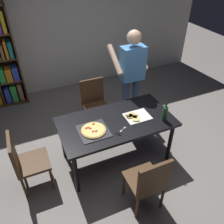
{
  "coord_description": "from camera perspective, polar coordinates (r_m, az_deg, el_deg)",
  "views": [
    {
      "loc": [
        -1.07,
        -2.3,
        2.79
      ],
      "look_at": [
        0.0,
        0.15,
        0.8
      ],
      "focal_mm": 37.07,
      "sensor_mm": 36.0,
      "label": 1
    }
  ],
  "objects": [
    {
      "name": "ground_plane",
      "position": [
        3.77,
        0.93,
        -11.05
      ],
      "size": [
        12.0,
        12.0,
        0.0
      ],
      "primitive_type": "plane",
      "color": "gray"
    },
    {
      "name": "back_wall",
      "position": [
        5.21,
        -11.62,
        20.47
      ],
      "size": [
        6.4,
        0.1,
        2.8
      ],
      "primitive_type": "cube",
      "color": "silver",
      "rests_on": "ground_plane"
    },
    {
      "name": "dining_table",
      "position": [
        3.31,
        1.04,
        -3.2
      ],
      "size": [
        1.62,
        0.86,
        0.75
      ],
      "color": "black",
      "rests_on": "ground_plane"
    },
    {
      "name": "chair_near_camera",
      "position": [
        2.88,
        8.93,
        -16.46
      ],
      "size": [
        0.42,
        0.42,
        0.9
      ],
      "color": "#472D19",
      "rests_on": "ground_plane"
    },
    {
      "name": "chair_far_side",
      "position": [
        4.09,
        -4.32,
        2.65
      ],
      "size": [
        0.42,
        0.42,
        0.9
      ],
      "color": "#472D19",
      "rests_on": "ground_plane"
    },
    {
      "name": "chair_left_end",
      "position": [
        3.25,
        -20.71,
        -11.07
      ],
      "size": [
        0.42,
        0.42,
        0.9
      ],
      "color": "#472D19",
      "rests_on": "ground_plane"
    },
    {
      "name": "person_serving_pizza",
      "position": [
        3.87,
        4.83,
        8.92
      ],
      "size": [
        0.55,
        0.54,
        1.75
      ],
      "color": "#38476B",
      "rests_on": "ground_plane"
    },
    {
      "name": "pepperoni_pizza_on_tray",
      "position": [
        3.08,
        -4.58,
        -4.57
      ],
      "size": [
        0.39,
        0.39,
        0.04
      ],
      "color": "#2D2D33",
      "rests_on": "dining_table"
    },
    {
      "name": "pizza_slices_on_towel",
      "position": [
        3.33,
        5.74,
        -1.09
      ],
      "size": [
        0.36,
        0.28,
        0.03
      ],
      "color": "white",
      "rests_on": "dining_table"
    },
    {
      "name": "wine_bottle",
      "position": [
        3.28,
        12.93,
        -0.32
      ],
      "size": [
        0.07,
        0.07,
        0.32
      ],
      "color": "#194723",
      "rests_on": "dining_table"
    },
    {
      "name": "kitchen_scissors",
      "position": [
        3.07,
        2.0,
        -4.98
      ],
      "size": [
        0.19,
        0.14,
        0.01
      ],
      "color": "silver",
      "rests_on": "dining_table"
    }
  ]
}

